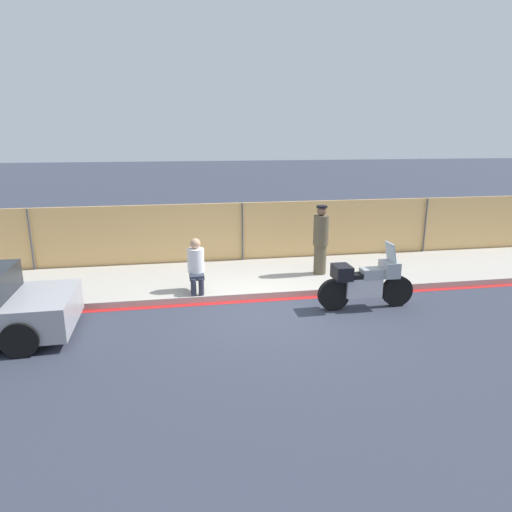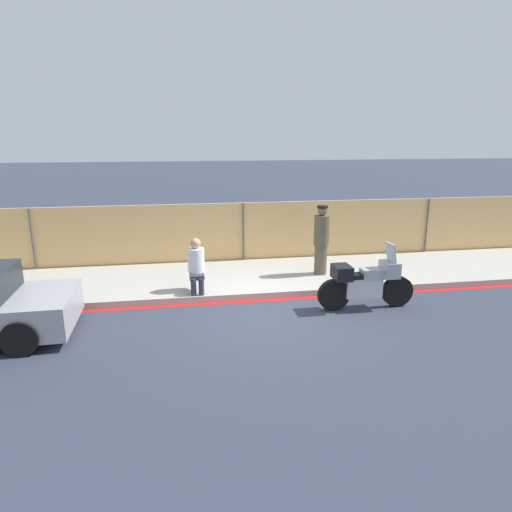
% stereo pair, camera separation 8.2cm
% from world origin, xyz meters
% --- Properties ---
extents(ground_plane, '(120.00, 120.00, 0.00)m').
position_xyz_m(ground_plane, '(0.00, 0.00, 0.00)').
color(ground_plane, '#333847').
extents(sidewalk, '(42.82, 3.00, 0.15)m').
position_xyz_m(sidewalk, '(0.00, 2.45, 0.07)').
color(sidewalk, '#ADA89E').
rests_on(sidewalk, ground_plane).
extents(curb_paint_stripe, '(42.82, 0.18, 0.01)m').
position_xyz_m(curb_paint_stripe, '(0.00, 0.86, 0.00)').
color(curb_paint_stripe, red).
rests_on(curb_paint_stripe, ground_plane).
extents(storefront_fence, '(40.68, 0.17, 1.82)m').
position_xyz_m(storefront_fence, '(-0.00, 4.04, 0.91)').
color(storefront_fence, '#E5B26B').
rests_on(storefront_fence, ground_plane).
extents(motorcycle, '(2.17, 0.51, 1.46)m').
position_xyz_m(motorcycle, '(2.14, 0.02, 0.59)').
color(motorcycle, black).
rests_on(motorcycle, ground_plane).
extents(officer_standing, '(0.40, 0.40, 1.82)m').
position_xyz_m(officer_standing, '(1.81, 2.23, 1.08)').
color(officer_standing, brown).
rests_on(officer_standing, sidewalk).
extents(person_seated_on_curb, '(0.39, 0.66, 1.25)m').
position_xyz_m(person_seated_on_curb, '(-1.47, 1.40, 0.83)').
color(person_seated_on_curb, '#2D3342').
rests_on(person_seated_on_curb, sidewalk).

